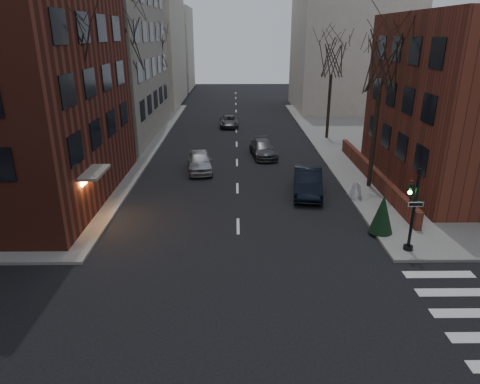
{
  "coord_description": "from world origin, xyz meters",
  "views": [
    {
      "loc": [
        -0.14,
        -8.86,
        9.75
      ],
      "look_at": [
        0.1,
        11.9,
        2.0
      ],
      "focal_mm": 32.0,
      "sensor_mm": 36.0,
      "label": 1
    }
  ],
  "objects_px": {
    "streetlamp_near": "(123,114)",
    "parked_sedan": "(308,182)",
    "tree_right_a": "(382,63)",
    "tree_right_b": "(332,58)",
    "streetlamp_far": "(165,83)",
    "car_lane_silver": "(200,161)",
    "tree_left_b": "(122,44)",
    "sandwich_board": "(356,190)",
    "car_lane_far": "(229,121)",
    "tree_left_a": "(65,59)",
    "car_lane_gray": "(263,149)",
    "traffic_signal": "(412,215)",
    "tree_left_c": "(155,50)",
    "evergreen_shrub": "(382,214)"
  },
  "relations": [
    {
      "from": "streetlamp_near",
      "to": "parked_sedan",
      "type": "xyz_separation_m",
      "value": [
        12.69,
        -5.13,
        -3.42
      ]
    },
    {
      "from": "tree_right_a",
      "to": "tree_right_b",
      "type": "relative_size",
      "value": 1.06
    },
    {
      "from": "streetlamp_far",
      "to": "car_lane_silver",
      "type": "relative_size",
      "value": 1.42
    },
    {
      "from": "tree_left_b",
      "to": "car_lane_silver",
      "type": "xyz_separation_m",
      "value": [
        6.0,
        -4.12,
        -8.16
      ]
    },
    {
      "from": "tree_left_b",
      "to": "sandwich_board",
      "type": "bearing_deg",
      "value": -32.63
    },
    {
      "from": "tree_right_a",
      "to": "car_lane_far",
      "type": "relative_size",
      "value": 2.28
    },
    {
      "from": "tree_left_a",
      "to": "tree_right_a",
      "type": "height_order",
      "value": "tree_left_a"
    },
    {
      "from": "car_lane_far",
      "to": "car_lane_gray",
      "type": "bearing_deg",
      "value": -77.28
    },
    {
      "from": "tree_right_a",
      "to": "car_lane_gray",
      "type": "relative_size",
      "value": 2.12
    },
    {
      "from": "streetlamp_near",
      "to": "car_lane_silver",
      "type": "height_order",
      "value": "streetlamp_near"
    },
    {
      "from": "streetlamp_far",
      "to": "sandwich_board",
      "type": "relative_size",
      "value": 6.25
    },
    {
      "from": "car_lane_silver",
      "to": "streetlamp_far",
      "type": "bearing_deg",
      "value": 98.08
    },
    {
      "from": "car_lane_gray",
      "to": "parked_sedan",
      "type": "bearing_deg",
      "value": -82.83
    },
    {
      "from": "tree_right_a",
      "to": "car_lane_far",
      "type": "distance_m",
      "value": 23.38
    },
    {
      "from": "tree_left_b",
      "to": "streetlamp_near",
      "type": "xyz_separation_m",
      "value": [
        0.6,
        -4.0,
        -4.68
      ]
    },
    {
      "from": "traffic_signal",
      "to": "sandwich_board",
      "type": "relative_size",
      "value": 3.98
    },
    {
      "from": "tree_left_c",
      "to": "car_lane_silver",
      "type": "distance_m",
      "value": 20.43
    },
    {
      "from": "tree_left_b",
      "to": "streetlamp_far",
      "type": "bearing_deg",
      "value": 87.85
    },
    {
      "from": "traffic_signal",
      "to": "tree_left_b",
      "type": "relative_size",
      "value": 0.37
    },
    {
      "from": "streetlamp_far",
      "to": "parked_sedan",
      "type": "distance_m",
      "value": 28.36
    },
    {
      "from": "tree_right_a",
      "to": "car_lane_far",
      "type": "bearing_deg",
      "value": 115.66
    },
    {
      "from": "traffic_signal",
      "to": "evergreen_shrub",
      "type": "relative_size",
      "value": 1.99
    },
    {
      "from": "tree_left_c",
      "to": "parked_sedan",
      "type": "height_order",
      "value": "tree_left_c"
    },
    {
      "from": "streetlamp_far",
      "to": "evergreen_shrub",
      "type": "height_order",
      "value": "streetlamp_far"
    },
    {
      "from": "parked_sedan",
      "to": "sandwich_board",
      "type": "relative_size",
      "value": 4.95
    },
    {
      "from": "tree_left_a",
      "to": "parked_sedan",
      "type": "distance_m",
      "value": 15.6
    },
    {
      "from": "car_lane_far",
      "to": "sandwich_board",
      "type": "relative_size",
      "value": 4.25
    },
    {
      "from": "tree_left_c",
      "to": "sandwich_board",
      "type": "xyz_separation_m",
      "value": [
        16.1,
        -24.31,
        -7.38
      ]
    },
    {
      "from": "car_lane_silver",
      "to": "sandwich_board",
      "type": "distance_m",
      "value": 11.84
    },
    {
      "from": "tree_right_b",
      "to": "sandwich_board",
      "type": "height_order",
      "value": "tree_right_b"
    },
    {
      "from": "tree_right_b",
      "to": "streetlamp_far",
      "type": "bearing_deg",
      "value": 149.53
    },
    {
      "from": "tree_left_b",
      "to": "parked_sedan",
      "type": "relative_size",
      "value": 2.17
    },
    {
      "from": "tree_left_b",
      "to": "streetlamp_near",
      "type": "distance_m",
      "value": 6.18
    },
    {
      "from": "tree_left_a",
      "to": "tree_right_a",
      "type": "relative_size",
      "value": 1.06
    },
    {
      "from": "tree_left_c",
      "to": "car_lane_far",
      "type": "xyz_separation_m",
      "value": [
        8.0,
        -2.02,
        -7.44
      ]
    },
    {
      "from": "sandwich_board",
      "to": "evergreen_shrub",
      "type": "xyz_separation_m",
      "value": [
        0.0,
        -4.78,
        0.5
      ]
    },
    {
      "from": "car_lane_silver",
      "to": "sandwich_board",
      "type": "relative_size",
      "value": 4.4
    },
    {
      "from": "traffic_signal",
      "to": "car_lane_silver",
      "type": "xyz_separation_m",
      "value": [
        -10.73,
        12.88,
        -1.15
      ]
    },
    {
      "from": "evergreen_shrub",
      "to": "sandwich_board",
      "type": "bearing_deg",
      "value": 90.0
    },
    {
      "from": "tree_right_a",
      "to": "streetlamp_near",
      "type": "height_order",
      "value": "tree_right_a"
    },
    {
      "from": "tree_right_a",
      "to": "streetlamp_far",
      "type": "xyz_separation_m",
      "value": [
        -17.0,
        24.0,
        -3.79
      ]
    },
    {
      "from": "tree_right_b",
      "to": "parked_sedan",
      "type": "relative_size",
      "value": 1.85
    },
    {
      "from": "tree_left_c",
      "to": "sandwich_board",
      "type": "distance_m",
      "value": 30.08
    },
    {
      "from": "evergreen_shrub",
      "to": "car_lane_far",
      "type": "bearing_deg",
      "value": 106.66
    },
    {
      "from": "parked_sedan",
      "to": "car_lane_gray",
      "type": "height_order",
      "value": "parked_sedan"
    },
    {
      "from": "streetlamp_far",
      "to": "car_lane_silver",
      "type": "bearing_deg",
      "value": -74.97
    },
    {
      "from": "streetlamp_far",
      "to": "tree_left_b",
      "type": "bearing_deg",
      "value": -92.15
    },
    {
      "from": "tree_left_c",
      "to": "tree_right_b",
      "type": "relative_size",
      "value": 1.06
    },
    {
      "from": "car_lane_far",
      "to": "streetlamp_near",
      "type": "bearing_deg",
      "value": -115.94
    },
    {
      "from": "parked_sedan",
      "to": "streetlamp_near",
      "type": "bearing_deg",
      "value": 165.49
    }
  ]
}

